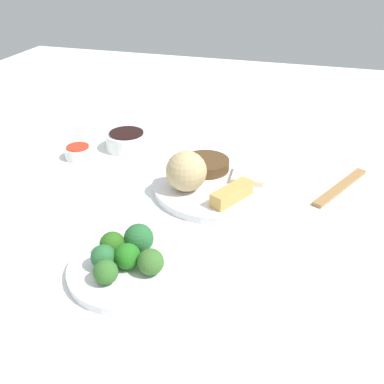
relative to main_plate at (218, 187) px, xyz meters
The scene contains 18 objects.
tabletop 0.05m from the main_plate, 91.49° to the right, with size 2.20×2.20×0.02m, color white.
main_plate is the anchor object (origin of this frame).
rice_scoop 0.09m from the main_plate, 54.22° to the right, with size 0.08×0.08×0.08m, color tan.
spring_roll 0.07m from the main_plate, 35.78° to the left, with size 0.10×0.03×0.03m, color tan.
crab_rangoon_wonton 0.07m from the main_plate, 125.78° to the left, with size 0.07×0.07×0.01m, color beige.
stir_fry_heap 0.07m from the main_plate, 144.22° to the right, with size 0.10×0.10×0.02m, color #4F361C.
broccoli_plate 0.30m from the main_plate, 14.06° to the right, with size 0.19×0.19×0.01m, color white.
broccoli_floret_0 0.31m from the main_plate, 13.77° to the right, with size 0.04×0.04×0.04m, color #22711B.
broccoli_floret_1 0.30m from the main_plate, 21.28° to the right, with size 0.04×0.04×0.04m, color #2D661A.
broccoli_floret_2 0.30m from the main_plate, ahead, with size 0.04×0.04×0.04m, color #3A6C2B.
broccoli_floret_3 0.27m from the main_plate, 15.79° to the right, with size 0.05×0.05×0.05m, color #276532.
broccoli_floret_4 0.35m from the main_plate, 14.85° to the right, with size 0.04×0.04×0.04m, color #336A28.
broccoli_floret_6 0.33m from the main_plate, 19.26° to the right, with size 0.04×0.04×0.04m, color #296936.
soy_sauce_bowl 0.30m from the main_plate, 117.72° to the right, with size 0.10×0.10×0.04m, color white.
soy_sauce_bowl_liquid 0.30m from the main_plate, 117.72° to the right, with size 0.08×0.08×0.00m, color black.
sauce_ramekin_sweet_and_sour 0.36m from the main_plate, 99.20° to the right, with size 0.06×0.06×0.03m, color white.
sauce_ramekin_sweet_and_sour_liquid 0.36m from the main_plate, 99.20° to the right, with size 0.05×0.05×0.00m, color red.
chopsticks_pair 0.26m from the main_plate, 108.07° to the left, with size 0.20×0.02×0.01m, color #A17543.
Camera 1 is at (0.80, 0.22, 0.49)m, focal length 41.96 mm.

